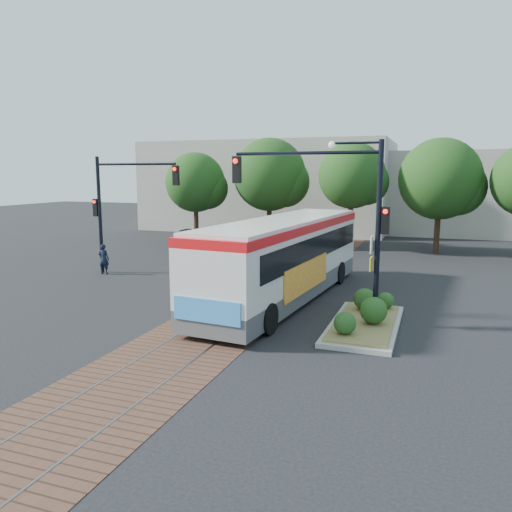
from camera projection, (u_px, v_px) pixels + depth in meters
The scene contains 10 objects.
ground at pixel (243, 307), 19.38m from camera, with size 120.00×120.00×0.00m, color black.
trackbed at pixel (274, 286), 23.09m from camera, with size 3.60×40.00×0.02m.
tree_row at pixel (348, 178), 33.43m from camera, with size 26.40×5.60×7.67m.
warehouses at pixel (351, 188), 45.62m from camera, with size 40.00×13.00×8.00m.
city_bus at pixel (285, 255), 20.33m from camera, with size 3.76×12.65×3.33m.
traffic_island at pixel (366, 317), 16.88m from camera, with size 2.20×5.20×1.13m.
signal_pole_main at pixel (341, 203), 16.66m from camera, with size 5.49×0.46×6.00m.
signal_pole_left at pixel (118, 199), 25.26m from camera, with size 4.99×0.34×6.00m.
officer at pixel (104, 259), 25.70m from camera, with size 0.57×0.38×1.57m, color black.
parked_car at pixel (215, 240), 33.98m from camera, with size 1.92×4.73×1.37m, color black.
Camera 1 is at (6.85, -17.51, 5.11)m, focal length 35.00 mm.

